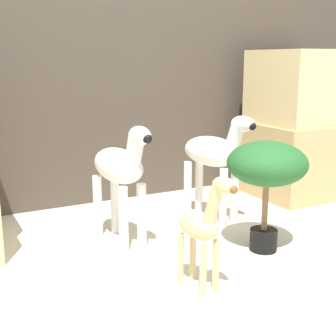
% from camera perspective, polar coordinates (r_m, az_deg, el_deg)
% --- Properties ---
extents(ground_plane, '(14.00, 14.00, 0.00)m').
position_cam_1_polar(ground_plane, '(2.24, 10.18, -14.55)').
color(ground_plane, beige).
extents(wall_back, '(6.40, 0.08, 2.20)m').
position_cam_1_polar(wall_back, '(3.45, -6.79, 14.15)').
color(wall_back, '#473D33').
rests_on(wall_back, ground_plane).
extents(rock_pillar_right, '(0.85, 0.68, 1.10)m').
position_cam_1_polar(rock_pillar_right, '(3.79, 16.40, 4.84)').
color(rock_pillar_right, tan).
rests_on(rock_pillar_right, ground_plane).
extents(zebra_right, '(0.32, 0.55, 0.70)m').
position_cam_1_polar(zebra_right, '(3.02, 5.70, 1.48)').
color(zebra_right, white).
rests_on(zebra_right, ground_plane).
extents(zebra_left, '(0.25, 0.55, 0.70)m').
position_cam_1_polar(zebra_left, '(2.61, -5.82, -0.36)').
color(zebra_left, white).
rests_on(zebra_left, ground_plane).
extents(giraffe_figurine, '(0.16, 0.35, 0.56)m').
position_cam_1_polar(giraffe_figurine, '(2.11, 4.22, -7.02)').
color(giraffe_figurine, '#E0C184').
rests_on(giraffe_figurine, ground_plane).
extents(potted_palm_front, '(0.43, 0.43, 0.61)m').
position_cam_1_polar(potted_palm_front, '(2.54, 11.97, -0.03)').
color(potted_palm_front, black).
rests_on(potted_palm_front, ground_plane).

